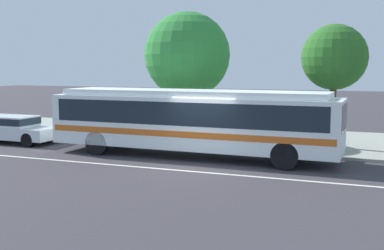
% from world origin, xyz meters
% --- Properties ---
extents(ground_plane, '(120.00, 120.00, 0.00)m').
position_xyz_m(ground_plane, '(0.00, 0.00, 0.00)').
color(ground_plane, '#39353B').
extents(sidewalk_slab, '(60.00, 8.00, 0.12)m').
position_xyz_m(sidewalk_slab, '(0.00, 7.13, 0.06)').
color(sidewalk_slab, '#969A8F').
rests_on(sidewalk_slab, ground_plane).
extents(lane_stripe_center, '(56.00, 0.16, 0.01)m').
position_xyz_m(lane_stripe_center, '(0.00, -0.80, 0.00)').
color(lane_stripe_center, silver).
rests_on(lane_stripe_center, ground_plane).
extents(transit_bus, '(11.80, 2.67, 2.70)m').
position_xyz_m(transit_bus, '(-0.87, 1.78, 1.57)').
color(transit_bus, white).
rests_on(transit_bus, ground_plane).
extents(sedan_behind_bus, '(4.57, 1.75, 1.29)m').
position_xyz_m(sedan_behind_bus, '(-10.27, 2.07, 0.72)').
color(sedan_behind_bus, silver).
rests_on(sedan_behind_bus, ground_plane).
extents(pedestrian_waiting_near_sign, '(0.41, 0.41, 1.72)m').
position_xyz_m(pedestrian_waiting_near_sign, '(0.07, 4.31, 1.12)').
color(pedestrian_waiting_near_sign, '#2E2D51').
rests_on(pedestrian_waiting_near_sign, sidewalk_slab).
extents(bus_stop_sign, '(0.08, 0.44, 2.46)m').
position_xyz_m(bus_stop_sign, '(2.54, 3.57, 1.70)').
color(bus_stop_sign, gray).
rests_on(bus_stop_sign, sidewalk_slab).
extents(street_tree_near_stop, '(4.21, 4.21, 6.19)m').
position_xyz_m(street_tree_near_stop, '(-2.75, 6.01, 4.20)').
color(street_tree_near_stop, brown).
rests_on(street_tree_near_stop, sidewalk_slab).
extents(street_tree_mid_block, '(2.83, 2.83, 5.33)m').
position_xyz_m(street_tree_mid_block, '(4.26, 5.51, 4.01)').
color(street_tree_mid_block, brown).
rests_on(street_tree_mid_block, sidewalk_slab).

